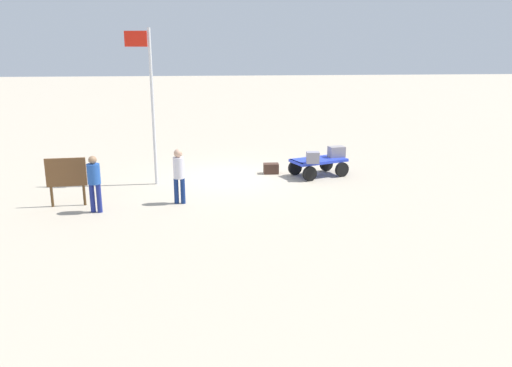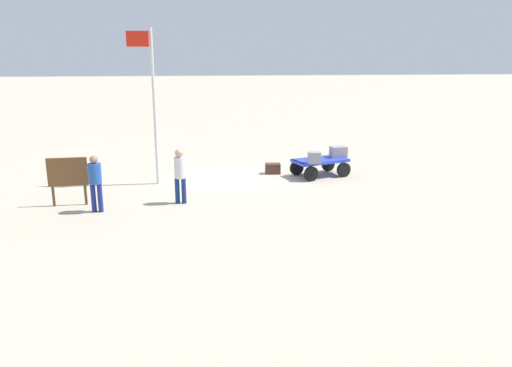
{
  "view_description": "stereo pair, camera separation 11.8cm",
  "coord_description": "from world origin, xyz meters",
  "views": [
    {
      "loc": [
        0.78,
        18.15,
        4.68
      ],
      "look_at": [
        -0.35,
        6.0,
        1.36
      ],
      "focal_mm": 36.4,
      "sensor_mm": 36.0,
      "label": 1
    },
    {
      "loc": [
        0.66,
        18.16,
        4.68
      ],
      "look_at": [
        -0.35,
        6.0,
        1.36
      ],
      "focal_mm": 36.4,
      "sensor_mm": 36.0,
      "label": 2
    }
  ],
  "objects": [
    {
      "name": "ground_plane",
      "position": [
        0.0,
        0.0,
        0.0
      ],
      "size": [
        120.0,
        120.0,
        0.0
      ],
      "primitive_type": "plane",
      "color": "#B3A590"
    },
    {
      "name": "luggage_cart",
      "position": [
        -3.16,
        0.13,
        0.45
      ],
      "size": [
        2.17,
        1.73,
        0.63
      ],
      "color": "blue",
      "rests_on": "ground"
    },
    {
      "name": "suitcase_maroon",
      "position": [
        -2.82,
        0.77,
        0.83
      ],
      "size": [
        0.47,
        0.36,
        0.4
      ],
      "color": "gray",
      "rests_on": "luggage_cart"
    },
    {
      "name": "suitcase_dark",
      "position": [
        -3.89,
        -0.15,
        0.82
      ],
      "size": [
        0.63,
        0.48,
        0.39
      ],
      "color": "gray",
      "rests_on": "luggage_cart"
    },
    {
      "name": "suitcase_navy",
      "position": [
        -1.51,
        -0.37,
        0.19
      ],
      "size": [
        0.56,
        0.37,
        0.38
      ],
      "color": "#432B22",
      "rests_on": "ground"
    },
    {
      "name": "worker_lead",
      "position": [
        1.68,
        3.05,
        0.97
      ],
      "size": [
        0.38,
        0.38,
        1.67
      ],
      "color": "navy",
      "rests_on": "ground"
    },
    {
      "name": "worker_trailing",
      "position": [
        4.01,
        3.68,
        0.97
      ],
      "size": [
        0.43,
        0.43,
        1.64
      ],
      "color": "navy",
      "rests_on": "ground"
    },
    {
      "name": "flagpole",
      "position": [
        2.66,
        0.73,
        2.97
      ],
      "size": [
        0.85,
        0.21,
        5.15
      ],
      "color": "silver",
      "rests_on": "ground"
    },
    {
      "name": "signboard",
      "position": [
        4.95,
        3.0,
        0.94
      ],
      "size": [
        1.15,
        0.15,
        1.45
      ],
      "color": "#4C3319",
      "rests_on": "ground"
    }
  ]
}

